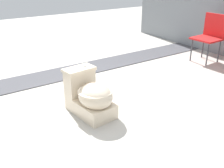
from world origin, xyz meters
name	(u,v)px	position (x,y,z in m)	size (l,w,h in m)	color
ground_plane	(105,110)	(0.00, 0.00, 0.00)	(14.00, 14.00, 0.00)	#B7B2A8
gravel_strip	(86,68)	(-1.39, 0.50, 0.01)	(0.56, 8.00, 0.01)	#4C4C51
toilet	(90,96)	(-0.04, -0.18, 0.22)	(0.67, 0.44, 0.52)	beige
folding_chair_left	(211,33)	(-0.52, 2.57, 0.51)	(0.46, 0.46, 0.83)	red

